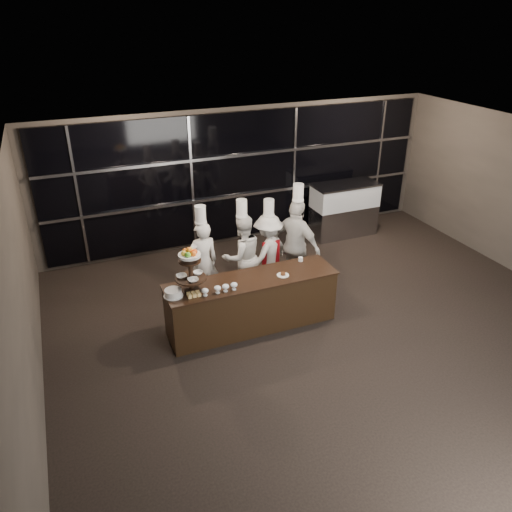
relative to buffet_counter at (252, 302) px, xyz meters
name	(u,v)px	position (x,y,z in m)	size (l,w,h in m)	color
room	(374,278)	(1.18, -1.59, 1.03)	(10.00, 10.00, 10.00)	black
window_wall	(244,176)	(1.18, 3.35, 1.04)	(8.60, 0.10, 2.80)	black
buffet_counter	(252,302)	(0.00, 0.00, 0.00)	(2.84, 0.74, 0.92)	black
display_stand	(190,267)	(-1.00, 0.00, 0.87)	(0.48, 0.48, 0.74)	black
compotes	(221,288)	(-0.60, -0.22, 0.54)	(0.58, 0.11, 0.12)	silver
layer_cake	(173,293)	(-1.30, -0.05, 0.51)	(0.30, 0.30, 0.11)	white
pastry_squares	(194,294)	(-1.01, -0.17, 0.48)	(0.19, 0.13, 0.05)	#FFD57C
small_plate	(283,275)	(0.51, -0.10, 0.47)	(0.20, 0.20, 0.05)	white
chef_cup	(301,259)	(1.01, 0.25, 0.49)	(0.08, 0.08, 0.07)	white
display_case	(344,207)	(3.41, 2.71, 0.22)	(1.53, 0.67, 1.24)	#A5A5AA
chef_a	(203,261)	(-0.49, 1.10, 0.34)	(0.60, 0.42, 1.85)	white
chef_b	(242,256)	(0.23, 1.02, 0.34)	(0.82, 0.66, 1.89)	silver
chef_c	(268,252)	(0.78, 1.09, 0.29)	(1.11, 0.95, 1.79)	silver
chef_d	(296,245)	(1.25, 0.89, 0.44)	(0.86, 1.13, 2.08)	silver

